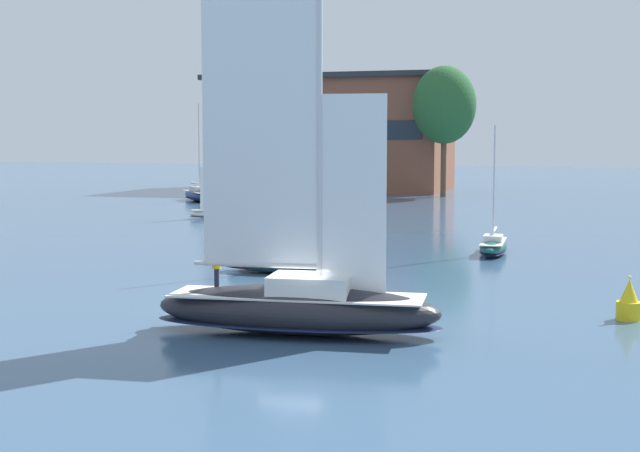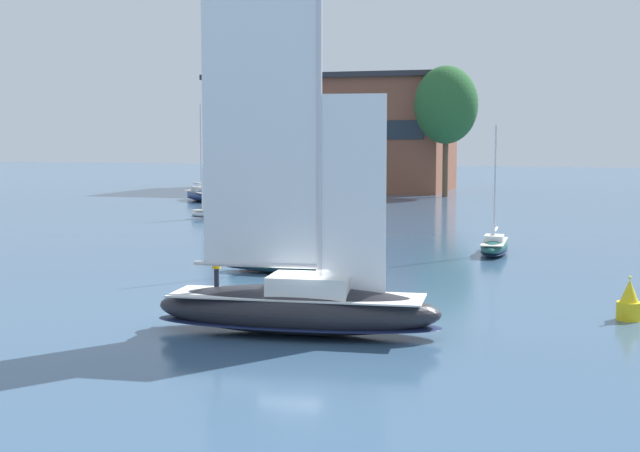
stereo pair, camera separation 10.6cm
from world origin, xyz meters
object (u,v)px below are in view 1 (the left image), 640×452
sailboat_moored_near_marina (219,210)px  sailboat_moored_far_slip (493,245)px  sailboat_main (297,303)px  sailboat_moored_outer_mooring (198,195)px  tree_shore_left (444,105)px  sailboat_moored_mid_channel (275,263)px  channel_buoy (629,303)px

sailboat_moored_near_marina → sailboat_moored_far_slip: size_ratio=0.98×
sailboat_main → sailboat_moored_outer_mooring: sailboat_main is taller
tree_shore_left → sailboat_main: bearing=-84.7°
tree_shore_left → sailboat_main: tree_shore_left is taller
sailboat_main → sailboat_moored_mid_channel: sailboat_main is taller
tree_shore_left → sailboat_moored_mid_channel: size_ratio=1.99×
sailboat_main → sailboat_moored_near_marina: sailboat_main is taller
sailboat_moored_near_marina → sailboat_moored_outer_mooring: size_ratio=0.71×
tree_shore_left → sailboat_moored_far_slip: (11.97, -54.11, -10.86)m
sailboat_main → channel_buoy: 13.73m
sailboat_moored_mid_channel → channel_buoy: sailboat_moored_mid_channel is taller
sailboat_moored_mid_channel → sailboat_moored_outer_mooring: 56.69m
sailboat_moored_far_slip → sailboat_moored_outer_mooring: sailboat_moored_outer_mooring is taller
channel_buoy → sailboat_main: bearing=-152.2°
sailboat_moored_far_slip → sailboat_moored_mid_channel: bearing=-132.7°
tree_shore_left → sailboat_moored_mid_channel: (1.33, -65.66, -10.86)m
sailboat_moored_mid_channel → sailboat_moored_far_slip: (10.65, 11.56, 0.00)m
sailboat_main → sailboat_moored_far_slip: bearing=79.8°
sailboat_moored_near_marina → sailboat_moored_mid_channel: 34.20m
sailboat_moored_outer_mooring → tree_shore_left: bearing=31.6°
tree_shore_left → sailboat_moored_mid_channel: bearing=-88.8°
sailboat_moored_mid_channel → sailboat_moored_near_marina: bearing=118.7°
tree_shore_left → sailboat_moored_outer_mooring: tree_shore_left is taller
sailboat_main → channel_buoy: size_ratio=8.27×
sailboat_main → sailboat_moored_outer_mooring: 71.99m
sailboat_moored_near_marina → channel_buoy: sailboat_moored_near_marina is taller
sailboat_moored_near_marina → channel_buoy: size_ratio=4.38×
sailboat_moored_near_marina → channel_buoy: (34.57, -37.75, 0.02)m
sailboat_moored_outer_mooring → sailboat_main: bearing=-62.2°
sailboat_moored_mid_channel → channel_buoy: 19.74m
tree_shore_left → sailboat_moored_mid_channel: 66.57m
sailboat_main → sailboat_moored_near_marina: bearing=116.9°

